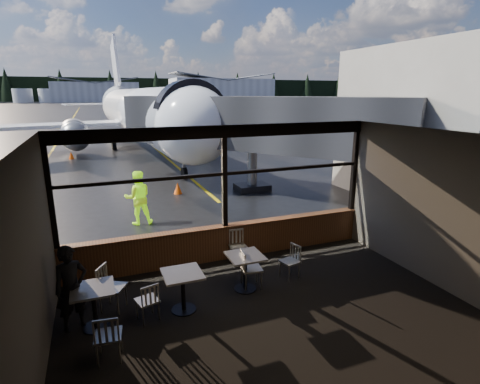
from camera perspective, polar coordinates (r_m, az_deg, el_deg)
ground_plane at (r=128.76m, az=-20.48°, el=12.09°), size 520.00×520.00×0.00m
carpet_floor at (r=7.67m, az=5.54°, el=-18.82°), size 8.00×6.00×0.01m
ceiling at (r=6.43m, az=6.32°, el=8.04°), size 8.00×6.00×0.04m
wall_left at (r=6.27m, az=-29.38°, el=-10.71°), size 0.04×6.00×3.50m
wall_right at (r=9.31m, az=28.41°, el=-2.57°), size 0.04×6.00×3.50m
wall_back at (r=4.70m, az=23.73°, el=-18.73°), size 8.00×0.04×3.50m
window_sill at (r=9.91m, az=-2.28°, el=-7.71°), size 8.00×0.28×0.90m
window_header at (r=9.19m, az=-2.46°, el=9.22°), size 8.00×0.18×0.30m
mullion_left at (r=8.95m, az=-27.04°, el=-0.05°), size 0.12×0.12×2.60m
mullion_centre at (r=9.38m, az=-2.39°, el=2.21°), size 0.12×0.12×2.60m
mullion_right at (r=11.27m, az=17.01°, el=3.72°), size 0.12×0.12×2.60m
window_transom at (r=9.36m, az=-2.39°, el=2.81°), size 8.00×0.10×0.08m
airliner at (r=29.88m, az=-14.99°, el=16.10°), size 29.61×34.93×10.27m
jet_bridge at (r=15.72m, az=3.54°, el=7.75°), size 8.66×10.59×4.62m
cafe_table_near at (r=8.45m, az=0.79°, el=-12.17°), size 0.75×0.75×0.83m
cafe_table_mid at (r=7.80m, az=-8.66°, el=-14.80°), size 0.76×0.76×0.83m
cafe_table_left at (r=7.71m, az=-21.28°, el=-16.16°), size 0.75×0.75×0.82m
chair_near_e at (r=9.03m, az=7.59°, el=-10.50°), size 0.54×0.54×0.81m
chair_near_w at (r=8.51m, az=1.74°, el=-11.62°), size 0.56×0.56×0.92m
chair_near_n at (r=9.64m, az=-0.21°, el=-8.44°), size 0.51×0.51×0.88m
chair_mid_s at (r=7.65m, az=-13.97°, el=-15.80°), size 0.55×0.55×0.81m
chair_mid_w at (r=8.13m, az=-18.84°, el=-13.69°), size 0.71×0.71×0.95m
chair_left_s at (r=6.84m, az=-19.42°, el=-19.99°), size 0.53×0.53×0.88m
passenger at (r=7.67m, az=-24.29°, el=-13.21°), size 0.69×0.57×1.63m
ground_crew at (r=12.82m, az=-15.29°, el=-0.83°), size 0.88×0.69×1.80m
cone_nose at (r=16.45m, az=-9.45°, el=0.60°), size 0.36×0.36×0.50m
cone_wing at (r=27.25m, az=-24.33°, el=5.12°), size 0.36×0.36×0.50m
terminal_annex at (r=17.15m, az=28.24°, el=8.95°), size 5.00×7.00×6.00m
hangar_mid at (r=193.68m, az=-21.13°, el=14.16°), size 38.00×15.00×10.00m
hangar_right at (r=197.00m, az=-2.79°, el=15.39°), size 50.00×20.00×12.00m
fuel_tank_a at (r=192.57m, az=-30.20°, el=12.57°), size 8.00×8.00×6.00m
fuel_tank_b at (r=191.42m, az=-27.18°, el=12.94°), size 8.00×8.00×6.00m
fuel_tank_c at (r=190.79m, az=-24.13°, el=13.27°), size 8.00×8.00×6.00m
treeline at (r=218.68m, az=-21.25°, el=14.38°), size 360.00×3.00×12.00m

